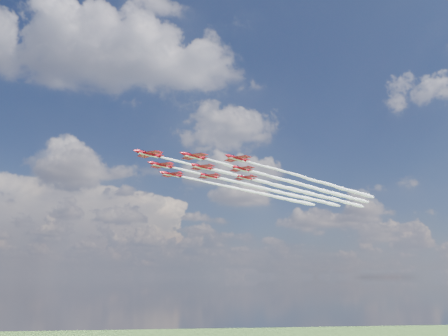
{
  "coord_description": "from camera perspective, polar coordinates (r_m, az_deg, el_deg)",
  "views": [
    {
      "loc": [
        -14.88,
        -131.12,
        46.57
      ],
      "look_at": [
        2.64,
        3.87,
        80.73
      ],
      "focal_mm": 35.0,
      "sensor_mm": 36.0,
      "label": 1
    }
  ],
  "objects": [
    {
      "name": "jet_row3_starb",
      "position": [
        185.18,
        4.47,
        -3.27
      ],
      "size": [
        79.63,
        64.85,
        2.5
      ],
      "rotation": [
        0.0,
        0.0,
        0.68
      ],
      "color": "#B40A1A"
    },
    {
      "name": "jet_row3_port",
      "position": [
        167.99,
        12.56,
        -1.85
      ],
      "size": [
        79.63,
        64.85,
        2.5
      ],
      "rotation": [
        0.0,
        0.0,
        0.68
      ],
      "color": "#B40A1A"
    },
    {
      "name": "jet_lead",
      "position": [
        159.66,
        3.9,
        -1.53
      ],
      "size": [
        79.63,
        64.85,
        2.5
      ],
      "rotation": [
        0.0,
        0.0,
        0.68
      ],
      "color": "#B40A1A"
    },
    {
      "name": "jet_row2_port",
      "position": [
        163.35,
        8.34,
        -1.7
      ],
      "size": [
        79.63,
        64.85,
        2.5
      ],
      "rotation": [
        0.0,
        0.0,
        0.68
      ],
      "color": "#B40A1A"
    },
    {
      "name": "jet_row2_starb",
      "position": [
        172.4,
        4.2,
        -2.46
      ],
      "size": [
        79.63,
        64.85,
        2.5
      ],
      "rotation": [
        0.0,
        0.0,
        0.68
      ],
      "color": "#B40A1A"
    },
    {
      "name": "jet_tail",
      "position": [
        193.52,
        11.97,
        -3.47
      ],
      "size": [
        79.63,
        64.85,
        2.5
      ],
      "rotation": [
        0.0,
        0.0,
        0.68
      ],
      "color": "#B40A1A"
    },
    {
      "name": "jet_row3_centre",
      "position": [
        176.13,
        8.32,
        -2.6
      ],
      "size": [
        79.63,
        64.85,
        2.5
      ],
      "rotation": [
        0.0,
        0.0,
        0.68
      ],
      "color": "#B40A1A"
    },
    {
      "name": "jet_row4_starb",
      "position": [
        188.95,
        8.3,
        -3.38
      ],
      "size": [
        79.63,
        64.85,
        2.5
      ],
      "rotation": [
        0.0,
        0.0,
        0.68
      ],
      "color": "#B40A1A"
    },
    {
      "name": "jet_row4_port",
      "position": [
        180.73,
        12.24,
        -2.72
      ],
      "size": [
        79.63,
        64.85,
        2.5
      ],
      "rotation": [
        0.0,
        0.0,
        0.68
      ],
      "color": "#B40A1A"
    }
  ]
}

